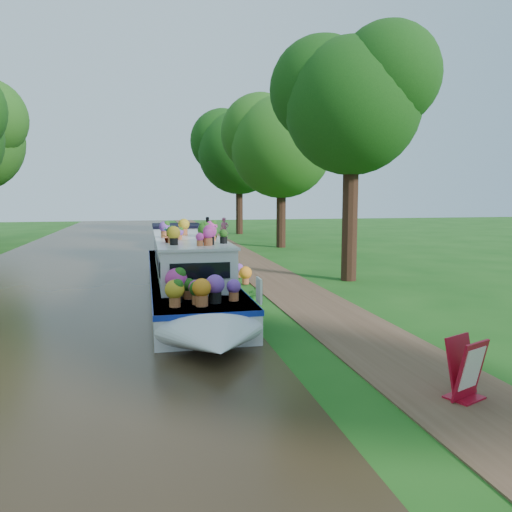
{
  "coord_description": "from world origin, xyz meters",
  "views": [
    {
      "loc": [
        -3.45,
        -13.98,
        3.1
      ],
      "look_at": [
        -0.24,
        0.54,
        1.3
      ],
      "focal_mm": 35.0,
      "sensor_mm": 36.0,
      "label": 1
    }
  ],
  "objects_px": {
    "pedestrian_pink": "(224,230)",
    "plant_boat": "(188,271)",
    "second_boat": "(175,238)",
    "sandwich_board": "(466,372)",
    "pedestrian_dark": "(208,227)"
  },
  "relations": [
    {
      "from": "pedestrian_pink",
      "to": "plant_boat",
      "type": "bearing_deg",
      "value": -105.98
    },
    {
      "from": "plant_boat",
      "to": "pedestrian_pink",
      "type": "relative_size",
      "value": 8.36
    },
    {
      "from": "second_boat",
      "to": "pedestrian_pink",
      "type": "relative_size",
      "value": 4.29
    },
    {
      "from": "second_boat",
      "to": "sandwich_board",
      "type": "relative_size",
      "value": 7.4
    },
    {
      "from": "pedestrian_pink",
      "to": "pedestrian_dark",
      "type": "height_order",
      "value": "pedestrian_pink"
    },
    {
      "from": "pedestrian_dark",
      "to": "second_boat",
      "type": "bearing_deg",
      "value": -115.63
    },
    {
      "from": "second_boat",
      "to": "pedestrian_dark",
      "type": "bearing_deg",
      "value": 71.19
    },
    {
      "from": "plant_boat",
      "to": "sandwich_board",
      "type": "relative_size",
      "value": 14.42
    },
    {
      "from": "second_boat",
      "to": "pedestrian_dark",
      "type": "xyz_separation_m",
      "value": [
        2.88,
        6.94,
        0.23
      ]
    },
    {
      "from": "plant_boat",
      "to": "sandwich_board",
      "type": "distance_m",
      "value": 9.16
    },
    {
      "from": "second_boat",
      "to": "pedestrian_dark",
      "type": "height_order",
      "value": "pedestrian_dark"
    },
    {
      "from": "second_boat",
      "to": "pedestrian_dark",
      "type": "distance_m",
      "value": 7.52
    },
    {
      "from": "plant_boat",
      "to": "pedestrian_dark",
      "type": "bearing_deg",
      "value": 81.52
    },
    {
      "from": "plant_boat",
      "to": "pedestrian_dark",
      "type": "relative_size",
      "value": 9.11
    },
    {
      "from": "plant_boat",
      "to": "pedestrian_dark",
      "type": "xyz_separation_m",
      "value": [
        3.38,
        22.69,
        -0.08
      ]
    }
  ]
}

